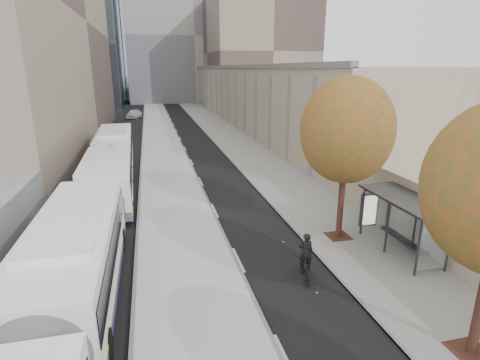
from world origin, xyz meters
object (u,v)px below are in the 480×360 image
object	(u,v)px
bus_shelter	(408,206)
distant_car	(134,114)
cyclist	(305,263)
bus_far	(113,159)
bus_near	(48,333)

from	to	relation	value
bus_shelter	distant_car	bearing A→B (deg)	104.37
bus_shelter	cyclist	xyz separation A→B (m)	(-5.18, -1.10, -1.46)
distant_car	bus_far	bearing A→B (deg)	-76.10
bus_near	cyclist	world-z (taller)	bus_near
bus_shelter	bus_far	bearing A→B (deg)	132.68
cyclist	distant_car	xyz separation A→B (m)	(-7.96, 52.42, 0.00)
bus_near	cyclist	size ratio (longest dim) A/B	9.10
bus_shelter	bus_far	world-z (taller)	bus_far
bus_shelter	cyclist	distance (m)	5.50
bus_near	bus_far	size ratio (longest dim) A/B	0.99
cyclist	bus_near	bearing A→B (deg)	-148.60
bus_shelter	cyclist	bearing A→B (deg)	-168.01
bus_shelter	cyclist	size ratio (longest dim) A/B	2.23
distant_car	bus_near	bearing A→B (deg)	-75.96
bus_far	distant_car	bearing A→B (deg)	87.66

